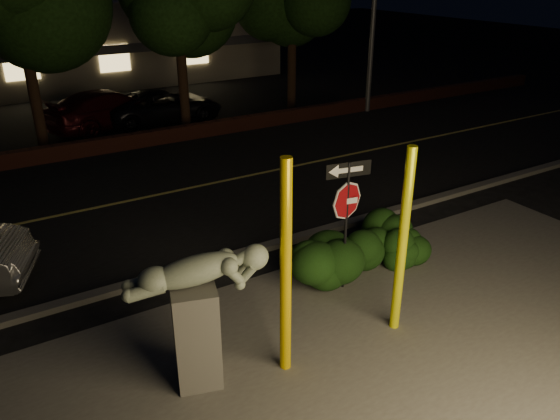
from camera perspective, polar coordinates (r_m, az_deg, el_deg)
The scene contains 17 objects.
ground at distance 17.75m, azimuth -13.82°, elevation 5.19°, with size 90.00×90.00×0.00m, color black.
patio at distance 9.02m, azimuth 9.72°, elevation -14.69°, with size 14.00×6.00×0.02m, color #4C4944.
road at distance 15.08m, azimuth -10.20°, elevation 2.08°, with size 80.00×8.00×0.01m, color black.
lane_marking at distance 15.07m, azimuth -10.21°, elevation 2.12°, with size 80.00×0.12×0.01m, color #B09E46.
curb at distance 11.66m, azimuth -2.69°, elevation -4.22°, with size 80.00×0.25×0.12m, color #4C4944.
brick_wall at distance 18.86m, azimuth -15.15°, elevation 6.99°, with size 40.00×0.35×0.50m, color #461E16.
parking_lot at distance 24.28m, azimuth -19.13°, elevation 9.71°, with size 40.00×12.00×0.01m, color black.
building at distance 31.69m, azimuth -23.16°, elevation 16.01°, with size 22.00×10.20×4.00m.
yellow_pole_left at distance 7.70m, azimuth 0.60°, elevation -6.46°, with size 0.17×0.17×3.39m, color #EABF03.
yellow_pole_right at distance 8.84m, azimuth 12.67°, elevation -3.41°, with size 0.16×0.16×3.21m, color yellow.
signpost at distance 9.73m, azimuth 7.04°, elevation 0.92°, with size 0.84×0.19×2.52m.
sculpture at distance 7.76m, azimuth -8.68°, elevation -9.75°, with size 2.00×1.05×2.15m.
hedge_center at distance 10.56m, azimuth 6.16°, elevation -4.49°, with size 2.16×1.01×1.13m, color black.
hedge_right at distance 11.45m, azimuth 9.74°, elevation -2.46°, with size 1.63×0.87×1.06m, color black.
hedge_far_right at distance 11.26m, azimuth 12.69°, elevation -3.75°, with size 1.26×0.79×0.88m, color black.
parked_car_darkred at distance 21.54m, azimuth -17.49°, elevation 10.07°, with size 1.95×4.80×1.39m, color #390B10.
parked_car_dark at distance 21.71m, azimuth -12.10°, elevation 10.55°, with size 2.07×4.48×1.24m, color black.
Camera 1 is at (-4.82, -6.12, 5.65)m, focal length 35.00 mm.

